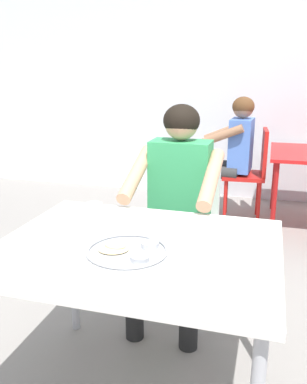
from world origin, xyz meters
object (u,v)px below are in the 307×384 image
at_px(chair_foreground, 184,220).
at_px(chair_red_left, 252,169).
at_px(thali_tray, 128,251).
at_px(drinking_cup, 94,214).
at_px(diner_foreground, 176,195).
at_px(table_foreground, 137,261).
at_px(patron_background, 231,147).

relative_size(chair_foreground, chair_red_left, 0.99).
bearing_deg(thali_tray, chair_red_left, 82.46).
distance_m(drinking_cup, diner_foreground, 0.62).
distance_m(table_foreground, chair_foreground, 0.94).
height_order(chair_foreground, patron_background, patron_background).
relative_size(thali_tray, diner_foreground, 0.25).
relative_size(drinking_cup, chair_red_left, 0.12).
bearing_deg(table_foreground, chair_foreground, 89.85).
bearing_deg(drinking_cup, diner_foreground, 66.54).
bearing_deg(chair_foreground, drinking_cup, -107.45).
height_order(thali_tray, drinking_cup, drinking_cup).
distance_m(table_foreground, diner_foreground, 0.71).
height_order(chair_foreground, chair_red_left, chair_red_left).
bearing_deg(diner_foreground, chair_red_left, 79.44).
relative_size(diner_foreground, chair_red_left, 1.38).
distance_m(drinking_cup, chair_foreground, 0.88).
distance_m(drinking_cup, chair_red_left, 2.47).
bearing_deg(table_foreground, patron_background, 87.13).
bearing_deg(diner_foreground, chair_foreground, 89.41).
xyz_separation_m(drinking_cup, diner_foreground, (0.25, 0.57, -0.06)).
xyz_separation_m(thali_tray, chair_red_left, (0.34, 2.61, -0.24)).
xyz_separation_m(chair_foreground, chair_red_left, (0.34, 1.59, -0.00)).
bearing_deg(chair_foreground, table_foreground, -90.15).
bearing_deg(chair_foreground, patron_background, 85.55).
distance_m(table_foreground, drinking_cup, 0.31).
height_order(table_foreground, chair_red_left, chair_red_left).
bearing_deg(chair_red_left, drinking_cup, -103.81).
xyz_separation_m(chair_foreground, patron_background, (0.12, 1.59, 0.20)).
xyz_separation_m(chair_foreground, diner_foreground, (-0.00, -0.22, 0.23)).
relative_size(chair_red_left, patron_background, 0.75).
relative_size(table_foreground, diner_foreground, 0.91).
height_order(thali_tray, chair_foreground, chair_foreground).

